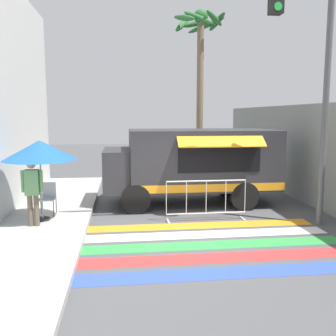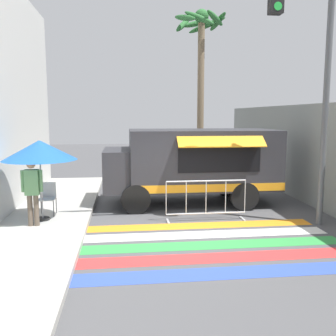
{
  "view_description": "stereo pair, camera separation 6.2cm",
  "coord_description": "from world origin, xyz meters",
  "px_view_note": "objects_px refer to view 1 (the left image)",
  "views": [
    {
      "loc": [
        -1.86,
        -8.89,
        2.9
      ],
      "look_at": [
        -0.5,
        2.1,
        1.35
      ],
      "focal_mm": 40.0,
      "sensor_mm": 36.0,
      "label": 1
    },
    {
      "loc": [
        -1.8,
        -8.9,
        2.9
      ],
      "look_at": [
        -0.5,
        2.1,
        1.35
      ],
      "focal_mm": 40.0,
      "sensor_mm": 36.0,
      "label": 2
    }
  ],
  "objects_px": {
    "traffic_signal_pole": "(299,49)",
    "palm_tree": "(200,55)",
    "food_truck": "(189,161)",
    "patio_umbrella": "(40,151)",
    "barricade_front": "(206,200)",
    "vendor_person": "(32,188)",
    "folding_chair": "(47,196)"
  },
  "relations": [
    {
      "from": "food_truck",
      "to": "traffic_signal_pole",
      "type": "relative_size",
      "value": 0.82
    },
    {
      "from": "palm_tree",
      "to": "vendor_person",
      "type": "bearing_deg",
      "value": -129.8
    },
    {
      "from": "patio_umbrella",
      "to": "barricade_front",
      "type": "relative_size",
      "value": 0.95
    },
    {
      "from": "food_truck",
      "to": "vendor_person",
      "type": "xyz_separation_m",
      "value": [
        -4.42,
        -2.48,
        -0.32
      ]
    },
    {
      "from": "patio_umbrella",
      "to": "folding_chair",
      "type": "bearing_deg",
      "value": 86.97
    },
    {
      "from": "patio_umbrella",
      "to": "barricade_front",
      "type": "xyz_separation_m",
      "value": [
        4.42,
        -0.09,
        -1.43
      ]
    },
    {
      "from": "food_truck",
      "to": "vendor_person",
      "type": "bearing_deg",
      "value": -150.72
    },
    {
      "from": "traffic_signal_pole",
      "to": "barricade_front",
      "type": "relative_size",
      "value": 3.0
    },
    {
      "from": "vendor_person",
      "to": "barricade_front",
      "type": "height_order",
      "value": "vendor_person"
    },
    {
      "from": "food_truck",
      "to": "traffic_signal_pole",
      "type": "bearing_deg",
      "value": -50.43
    },
    {
      "from": "vendor_person",
      "to": "barricade_front",
      "type": "distance_m",
      "value": 4.58
    },
    {
      "from": "food_truck",
      "to": "traffic_signal_pole",
      "type": "xyz_separation_m",
      "value": [
        2.28,
        -2.76,
        3.14
      ]
    },
    {
      "from": "vendor_person",
      "to": "food_truck",
      "type": "bearing_deg",
      "value": 40.49
    },
    {
      "from": "palm_tree",
      "to": "patio_umbrella",
      "type": "bearing_deg",
      "value": -131.44
    },
    {
      "from": "traffic_signal_pole",
      "to": "patio_umbrella",
      "type": "xyz_separation_m",
      "value": [
        -6.58,
        0.79,
        -2.56
      ]
    },
    {
      "from": "barricade_front",
      "to": "palm_tree",
      "type": "bearing_deg",
      "value": 80.23
    },
    {
      "from": "vendor_person",
      "to": "palm_tree",
      "type": "bearing_deg",
      "value": 61.41
    },
    {
      "from": "vendor_person",
      "to": "traffic_signal_pole",
      "type": "bearing_deg",
      "value": 8.8
    },
    {
      "from": "patio_umbrella",
      "to": "vendor_person",
      "type": "xyz_separation_m",
      "value": [
        -0.11,
        -0.51,
        -0.9
      ]
    },
    {
      "from": "traffic_signal_pole",
      "to": "palm_tree",
      "type": "xyz_separation_m",
      "value": [
        -1.08,
        7.03,
        0.93
      ]
    },
    {
      "from": "traffic_signal_pole",
      "to": "patio_umbrella",
      "type": "bearing_deg",
      "value": 173.15
    },
    {
      "from": "patio_umbrella",
      "to": "folding_chair",
      "type": "relative_size",
      "value": 2.35
    },
    {
      "from": "barricade_front",
      "to": "palm_tree",
      "type": "distance_m",
      "value": 8.08
    },
    {
      "from": "food_truck",
      "to": "patio_umbrella",
      "type": "height_order",
      "value": "food_truck"
    },
    {
      "from": "folding_chair",
      "to": "barricade_front",
      "type": "xyz_separation_m",
      "value": [
        4.39,
        -0.65,
        -0.11
      ]
    },
    {
      "from": "food_truck",
      "to": "palm_tree",
      "type": "bearing_deg",
      "value": 74.26
    },
    {
      "from": "traffic_signal_pole",
      "to": "vendor_person",
      "type": "xyz_separation_m",
      "value": [
        -6.7,
        0.28,
        -3.46
      ]
    },
    {
      "from": "vendor_person",
      "to": "barricade_front",
      "type": "bearing_deg",
      "value": 16.49
    },
    {
      "from": "folding_chair",
      "to": "barricade_front",
      "type": "distance_m",
      "value": 4.44
    },
    {
      "from": "vendor_person",
      "to": "folding_chair",
      "type": "bearing_deg",
      "value": 93.55
    },
    {
      "from": "traffic_signal_pole",
      "to": "barricade_front",
      "type": "distance_m",
      "value": 4.59
    },
    {
      "from": "traffic_signal_pole",
      "to": "patio_umbrella",
      "type": "relative_size",
      "value": 3.16
    }
  ]
}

